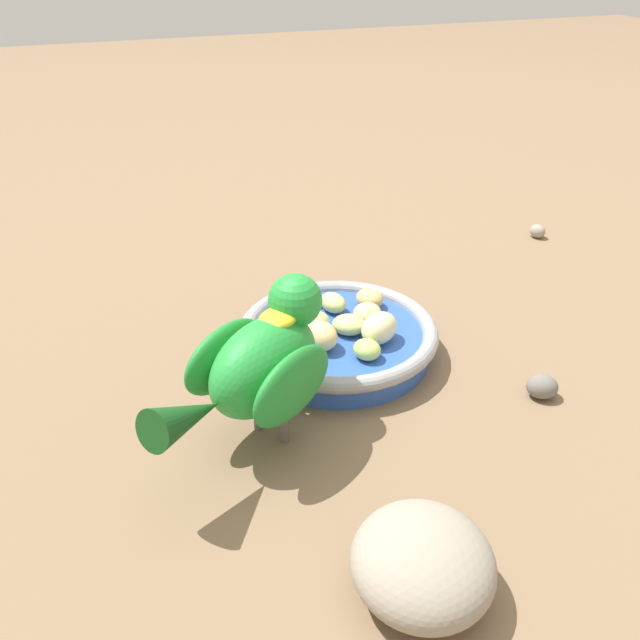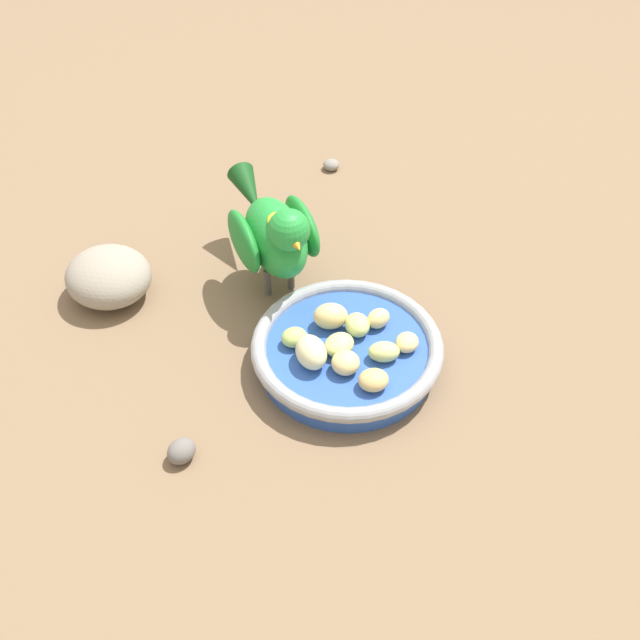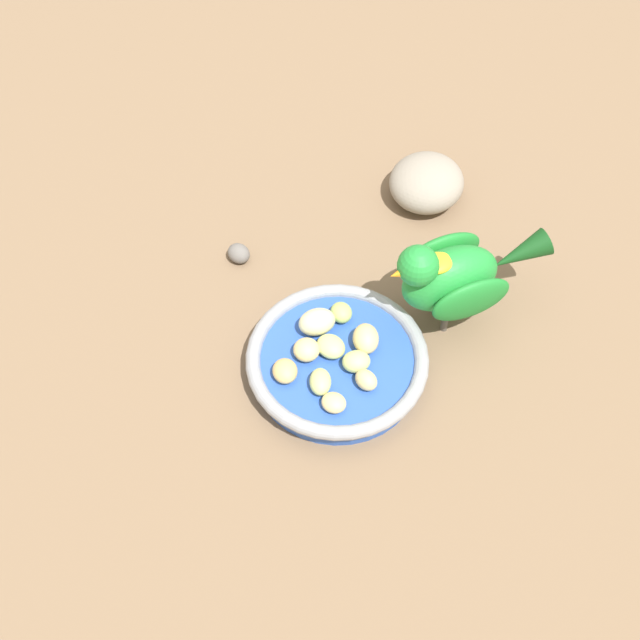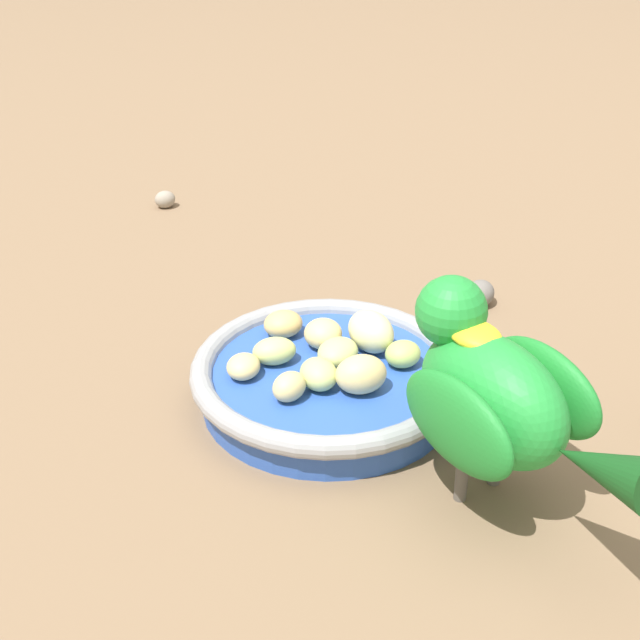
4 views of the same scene
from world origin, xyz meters
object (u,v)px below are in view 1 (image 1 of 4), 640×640
object	(u,v)px
apple_piece_3	(333,303)
apple_piece_6	(370,298)
feeding_bowl	(335,338)
apple_piece_1	(379,328)
apple_piece_7	(321,336)
apple_piece_9	(367,350)
parrot	(261,363)
apple_piece_5	(349,325)
apple_piece_2	(367,314)
apple_piece_0	(294,316)
apple_piece_8	(315,323)
apple_piece_4	(309,298)
pebble_0	(542,387)
rock_large	(423,563)
pebble_2	(538,231)

from	to	relation	value
apple_piece_3	apple_piece_6	world-z (taller)	same
feeding_bowl	apple_piece_6	bearing A→B (deg)	34.17
apple_piece_1	apple_piece_7	world-z (taller)	apple_piece_1
apple_piece_9	parrot	world-z (taller)	parrot
apple_piece_7	apple_piece_9	bearing A→B (deg)	-41.98
apple_piece_5	apple_piece_7	size ratio (longest dim) A/B	0.92
apple_piece_5	apple_piece_9	size ratio (longest dim) A/B	1.24
apple_piece_3	apple_piece_9	size ratio (longest dim) A/B	1.19
apple_piece_2	apple_piece_5	world-z (taller)	apple_piece_2
apple_piece_7	parrot	distance (m)	0.11
apple_piece_0	parrot	bearing A→B (deg)	-117.82
apple_piece_3	apple_piece_6	bearing A→B (deg)	-5.88
apple_piece_3	parrot	bearing A→B (deg)	-128.85
apple_piece_6	apple_piece_8	distance (m)	0.07
apple_piece_4	apple_piece_8	size ratio (longest dim) A/B	0.87
apple_piece_3	apple_piece_5	distance (m)	0.04
apple_piece_0	apple_piece_8	world-z (taller)	apple_piece_8
apple_piece_3	apple_piece_4	bearing A→B (deg)	133.07
parrot	apple_piece_5	bearing A→B (deg)	4.96
pebble_0	apple_piece_0	bearing A→B (deg)	140.63
feeding_bowl	apple_piece_5	size ratio (longest dim) A/B	5.99
rock_large	apple_piece_5	bearing A→B (deg)	78.02
apple_piece_2	apple_piece_9	size ratio (longest dim) A/B	1.08
apple_piece_9	pebble_2	xyz separation A→B (m)	(0.33, 0.22, -0.03)
apple_piece_1	apple_piece_5	bearing A→B (deg)	131.44
apple_piece_5	pebble_2	world-z (taller)	apple_piece_5
apple_piece_1	apple_piece_6	distance (m)	0.07
apple_piece_2	apple_piece_7	bearing A→B (deg)	-155.17
rock_large	pebble_0	world-z (taller)	rock_large
pebble_2	parrot	bearing A→B (deg)	-148.75
apple_piece_7	rock_large	distance (m)	0.25
apple_piece_3	apple_piece_7	size ratio (longest dim) A/B	0.88
apple_piece_0	apple_piece_5	bearing A→B (deg)	-35.56
apple_piece_5	feeding_bowl	bearing A→B (deg)	149.36
apple_piece_1	apple_piece_6	xyz separation A→B (m)	(0.02, 0.06, -0.00)
feeding_bowl	pebble_2	bearing A→B (deg)	26.37
feeding_bowl	apple_piece_4	world-z (taller)	apple_piece_4
apple_piece_1	pebble_2	distance (m)	0.37
pebble_2	rock_large	bearing A→B (deg)	-131.58
feeding_bowl	apple_piece_0	xyz separation A→B (m)	(-0.03, 0.02, 0.02)
rock_large	pebble_2	distance (m)	0.59
apple_piece_2	apple_piece_3	size ratio (longest dim) A/B	0.90
apple_piece_0	parrot	xyz separation A→B (m)	(-0.06, -0.12, 0.04)
apple_piece_0	apple_piece_4	world-z (taller)	apple_piece_0
apple_piece_8	apple_piece_5	bearing A→B (deg)	-23.07
feeding_bowl	apple_piece_3	size ratio (longest dim) A/B	6.21
feeding_bowl	pebble_0	world-z (taller)	feeding_bowl
apple_piece_2	apple_piece_0	bearing A→B (deg)	162.98
apple_piece_0	apple_piece_6	world-z (taller)	same
apple_piece_3	apple_piece_6	xyz separation A→B (m)	(0.04, -0.00, -0.00)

